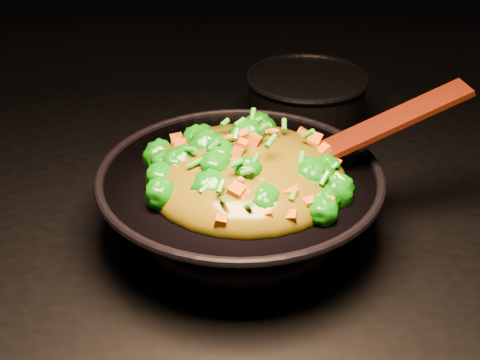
{
  "coord_description": "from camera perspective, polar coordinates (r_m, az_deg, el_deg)",
  "views": [
    {
      "loc": [
        -0.08,
        -0.82,
        1.47
      ],
      "look_at": [
        -0.07,
        -0.05,
        0.99
      ],
      "focal_mm": 50.0,
      "sensor_mm": 36.0,
      "label": 1
    }
  ],
  "objects": [
    {
      "name": "spatula",
      "position": [
        0.91,
        10.75,
        3.99
      ],
      "size": [
        0.28,
        0.1,
        0.12
      ],
      "primitive_type": "cube",
      "rotation": [
        0.0,
        -0.38,
        0.2
      ],
      "color": "#361807",
      "rests_on": "wok"
    },
    {
      "name": "back_pot",
      "position": [
        1.19,
        5.63,
        6.37
      ],
      "size": [
        0.24,
        0.24,
        0.12
      ],
      "primitive_type": "cylinder",
      "rotation": [
        0.0,
        0.0,
        -0.2
      ],
      "color": "black",
      "rests_on": "stovetop"
    },
    {
      "name": "stir_fry",
      "position": [
        0.85,
        0.49,
        2.57
      ],
      "size": [
        0.35,
        0.35,
        0.09
      ],
      "primitive_type": null,
      "rotation": [
        0.0,
        0.0,
        -0.41
      ],
      "color": "#0E6E07",
      "rests_on": "wok"
    },
    {
      "name": "wok",
      "position": [
        0.92,
        0.0,
        -2.31
      ],
      "size": [
        0.46,
        0.46,
        0.1
      ],
      "primitive_type": null,
      "rotation": [
        0.0,
        0.0,
        0.28
      ],
      "color": "black",
      "rests_on": "stovetop"
    }
  ]
}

